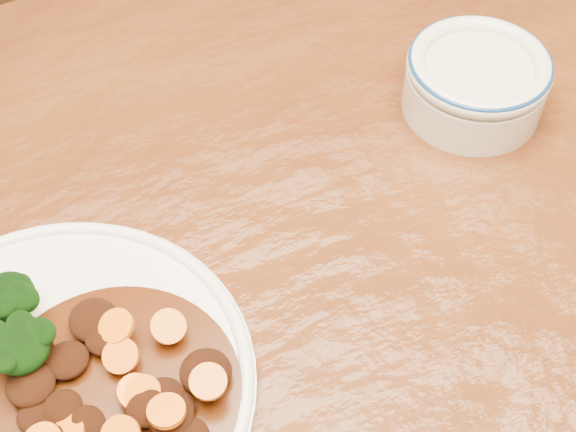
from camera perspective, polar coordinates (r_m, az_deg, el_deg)
dining_table at (r=0.73m, az=1.57°, el=-6.80°), size 1.57×1.02×0.75m
dinner_plate at (r=0.62m, az=-16.53°, el=-11.69°), size 0.30×0.30×0.02m
mince_stew at (r=0.59m, az=-12.60°, el=-12.15°), size 0.18×0.18×0.04m
dip_bowl at (r=0.77m, az=13.22°, el=9.37°), size 0.13×0.13×0.06m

